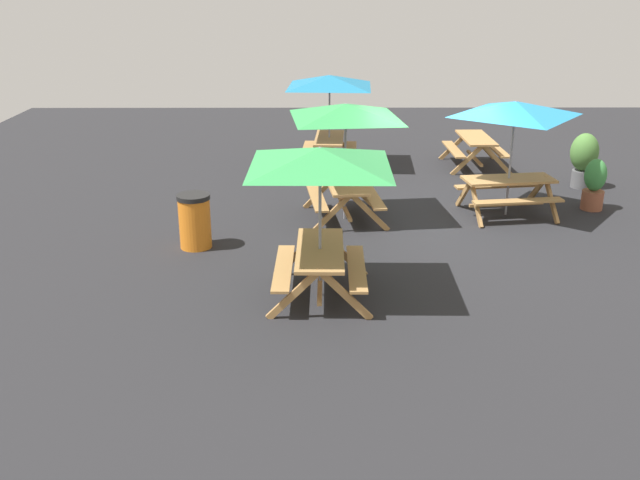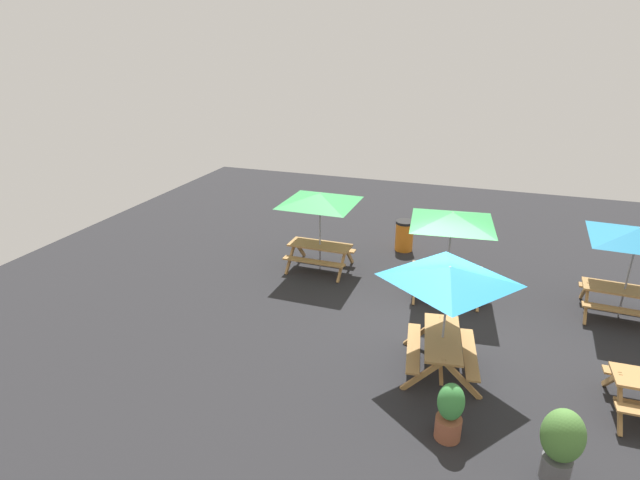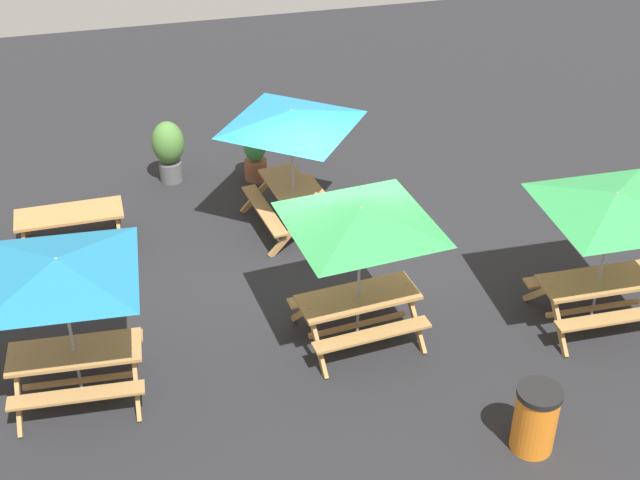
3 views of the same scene
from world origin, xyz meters
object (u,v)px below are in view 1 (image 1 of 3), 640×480
Objects in this scene: picnic_table_2 at (320,169)px; trash_bin_orange at (195,221)px; picnic_table_0 at (346,120)px; potted_plant_1 at (594,184)px; potted_plant_0 at (584,157)px; picnic_table_3 at (330,88)px; picnic_table_4 at (476,145)px; picnic_table_1 at (515,117)px.

trash_bin_orange is (2.07, 2.21, -1.49)m from picnic_table_2.
potted_plant_1 is (0.58, -5.17, -1.45)m from picnic_table_0.
picnic_table_2 reaches higher than potted_plant_1.
picnic_table_2 is 3.38m from trash_bin_orange.
picnic_table_0 is at bearing 111.88° from potted_plant_0.
picnic_table_3 reaches higher than potted_plant_1.
picnic_table_4 is at bearing 25.86° from potted_plant_1.
picnic_table_2 is at bearing 134.28° from potted_plant_0.
potted_plant_1 is (4.23, -5.67, -1.45)m from picnic_table_2.
picnic_table_1 is 0.83× the size of picnic_table_2.
potted_plant_0 is (1.97, -2.21, -1.28)m from picnic_table_1.
picnic_table_4 is at bearing -47.31° from trash_bin_orange.
picnic_table_2 is 1.00× the size of picnic_table_3.
picnic_table_1 is at bearing -43.48° from picnic_table_2.
potted_plant_1 reaches higher than picnic_table_4.
trash_bin_orange is at bearing 159.80° from picnic_table_3.
picnic_table_0 is at bearing -59.82° from trash_bin_orange.
picnic_table_0 is 5.40m from potted_plant_1.
picnic_table_3 is at bearing 56.95° from potted_plant_1.
picnic_table_2 is 7.23m from potted_plant_1.
picnic_table_0 reaches higher than trash_bin_orange.
potted_plant_0 is at bearing -146.15° from picnic_table_1.
picnic_table_0 is at bearing 138.80° from picnic_table_4.
trash_bin_orange is at bearing 105.34° from potted_plant_1.
potted_plant_0 reaches higher than picnic_table_4.
picnic_table_1 is 2.18× the size of potted_plant_1.
trash_bin_orange is (-5.69, 6.17, -0.07)m from picnic_table_4.
picnic_table_3 is 2.25× the size of potted_plant_0.
trash_bin_orange reaches higher than picnic_table_4.
trash_bin_orange is 0.78× the size of potted_plant_0.
picnic_table_4 is (3.87, -0.16, -1.43)m from picnic_table_1.
picnic_table_0 reaches higher than potted_plant_1.
potted_plant_0 reaches higher than trash_bin_orange.
picnic_table_3 reaches higher than potted_plant_0.
picnic_table_1 is 2.39m from potted_plant_1.
picnic_table_2 is 7.75m from picnic_table_3.
picnic_table_3 is 3.96m from picnic_table_4.
potted_plant_1 is (0.34, -1.87, -1.45)m from picnic_table_1.
picnic_table_2 is at bearing -133.08° from trash_bin_orange.
picnic_table_1 is 6.46m from trash_bin_orange.
picnic_table_4 is at bearing -26.19° from picnic_table_2.
picnic_table_0 and picnic_table_2 have the same top height.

